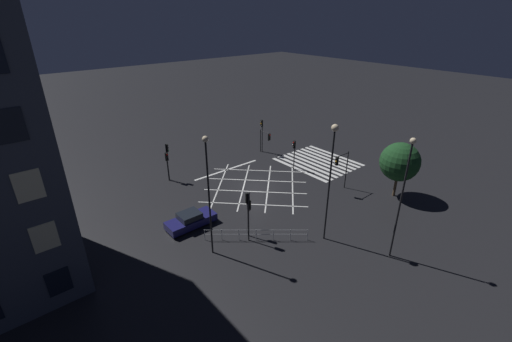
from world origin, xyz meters
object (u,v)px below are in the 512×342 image
traffic_light_se_cross (262,129)px  traffic_light_nw_cross (249,210)px  traffic_light_median_south (294,149)px  traffic_light_nw_main (248,207)px  traffic_light_se_main (266,138)px  street_tree_near (400,162)px  traffic_light_ne_main (167,161)px  street_lamp_east (208,182)px  waiting_car (191,220)px  traffic_light_ne_cross (167,155)px  street_lamp_west (404,185)px  traffic_light_sw_cross (341,164)px  street_lamp_far (332,160)px

traffic_light_se_cross → traffic_light_nw_cross: traffic_light_se_cross is taller
traffic_light_se_cross → traffic_light_median_south: 6.98m
traffic_light_median_south → traffic_light_nw_main: (-7.73, 13.34, 0.58)m
traffic_light_se_main → traffic_light_median_south: traffic_light_median_south is taller
street_tree_near → traffic_light_ne_main: bearing=42.0°
street_lamp_east → traffic_light_se_cross: bearing=-51.0°
traffic_light_nw_main → street_tree_near: (-3.84, -16.67, 0.63)m
traffic_light_se_main → street_tree_near: size_ratio=0.55×
traffic_light_ne_main → waiting_car: traffic_light_ne_main is taller
traffic_light_ne_cross → street_lamp_west: (-23.69, -7.07, 3.18)m
traffic_light_se_main → traffic_light_nw_main: 19.57m
traffic_light_nw_main → waiting_car: (4.92, 2.68, -2.59)m
traffic_light_ne_cross → traffic_light_nw_main: bearing=-91.1°
traffic_light_sw_cross → street_lamp_east: 16.65m
traffic_light_se_cross → street_lamp_far: (-18.66, 9.05, 4.06)m
traffic_light_ne_cross → traffic_light_nw_main: traffic_light_nw_main is taller
traffic_light_nw_main → street_lamp_east: 4.57m
traffic_light_ne_cross → traffic_light_sw_cross: bearing=-48.0°
traffic_light_ne_cross → traffic_light_se_main: size_ratio=1.37×
traffic_light_se_main → street_lamp_east: 22.06m
traffic_light_nw_cross → street_tree_near: bearing=-14.9°
traffic_light_ne_cross → street_lamp_east: bearing=-103.9°
traffic_light_sw_cross → street_tree_near: bearing=129.0°
street_lamp_west → waiting_car: size_ratio=2.19×
traffic_light_median_south → street_lamp_west: (-16.61, 5.98, 3.66)m
traffic_light_ne_main → traffic_light_nw_main: traffic_light_nw_main is taller
traffic_light_nw_cross → waiting_car: (4.46, 3.15, -1.89)m
traffic_light_se_cross → traffic_light_se_main: 1.37m
traffic_light_se_main → street_lamp_west: street_lamp_west is taller
traffic_light_se_main → street_lamp_east: size_ratio=0.32×
waiting_car → traffic_light_nw_main: bearing=-61.4°
traffic_light_nw_cross → street_lamp_east: 5.37m
traffic_light_sw_cross → waiting_car: (4.31, 15.75, -2.50)m
traffic_light_nw_cross → street_lamp_west: 12.20m
traffic_light_se_cross → traffic_light_ne_cross: 13.86m
traffic_light_ne_main → street_lamp_far: bearing=15.1°
street_tree_near → traffic_light_sw_cross: bearing=39.0°
traffic_light_se_main → traffic_light_nw_main: traffic_light_nw_main is taller
traffic_light_se_cross → traffic_light_nw_main: (-14.63, 14.16, 0.00)m
traffic_light_ne_main → traffic_light_median_south: 14.92m
traffic_light_se_main → street_lamp_east: street_lamp_east is taller
traffic_light_ne_main → street_lamp_east: (-14.05, 3.35, 3.91)m
traffic_light_se_cross → traffic_light_sw_cross: bearing=85.6°
street_lamp_east → street_lamp_west: street_lamp_west is taller
traffic_light_median_south → street_lamp_far: street_lamp_far is taller
street_lamp_far → traffic_light_sw_cross: bearing=-59.8°
traffic_light_ne_cross → street_lamp_far: 19.89m
street_lamp_east → street_lamp_west: (-9.41, -10.62, -0.09)m
traffic_light_ne_cross → traffic_light_median_south: (-7.08, -13.05, -0.48)m
traffic_light_se_cross → traffic_light_ne_main: bearing=0.2°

